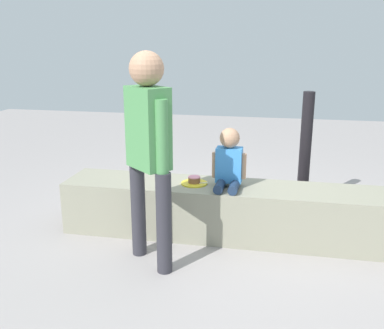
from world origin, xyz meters
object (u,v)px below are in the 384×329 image
(adult_standing, at_px, (149,141))
(gift_bag, at_px, (152,185))
(cake_plate, at_px, (194,181))
(water_bottle_near_gift, at_px, (242,177))
(handbag_black_leather, at_px, (361,211))
(party_cup_red, at_px, (267,211))
(child_seated, at_px, (229,162))

(adult_standing, height_order, gift_bag, adult_standing)
(cake_plate, relative_size, water_bottle_near_gift, 1.02)
(cake_plate, bearing_deg, handbag_black_leather, 20.55)
(cake_plate, bearing_deg, gift_bag, 127.99)
(cake_plate, relative_size, party_cup_red, 1.93)
(party_cup_red, bearing_deg, gift_bag, 166.55)
(handbag_black_leather, bearing_deg, gift_bag, 173.54)
(adult_standing, distance_m, handbag_black_leather, 2.16)
(gift_bag, height_order, handbag_black_leather, gift_bag)
(adult_standing, distance_m, gift_bag, 1.60)
(adult_standing, xyz_separation_m, handbag_black_leather, (1.65, 1.11, -0.83))
(child_seated, distance_m, cake_plate, 0.35)
(gift_bag, bearing_deg, child_seated, -41.47)
(adult_standing, bearing_deg, handbag_black_leather, 33.94)
(adult_standing, bearing_deg, child_seated, 48.22)
(child_seated, relative_size, adult_standing, 0.32)
(gift_bag, distance_m, party_cup_red, 1.24)
(water_bottle_near_gift, distance_m, handbag_black_leather, 1.41)
(child_seated, xyz_separation_m, adult_standing, (-0.50, -0.56, 0.27))
(party_cup_red, bearing_deg, handbag_black_leather, 3.85)
(water_bottle_near_gift, bearing_deg, cake_plate, -101.98)
(cake_plate, height_order, gift_bag, cake_plate)
(cake_plate, bearing_deg, water_bottle_near_gift, 78.02)
(adult_standing, relative_size, party_cup_red, 13.21)
(adult_standing, height_order, party_cup_red, adult_standing)
(adult_standing, distance_m, party_cup_red, 1.59)
(cake_plate, distance_m, gift_bag, 1.03)
(adult_standing, height_order, handbag_black_leather, adult_standing)
(child_seated, xyz_separation_m, water_bottle_near_gift, (0.00, 1.37, -0.55))
(adult_standing, xyz_separation_m, gift_bag, (-0.39, 1.34, -0.78))
(child_seated, height_order, adult_standing, adult_standing)
(child_seated, xyz_separation_m, cake_plate, (-0.29, 0.01, -0.19))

